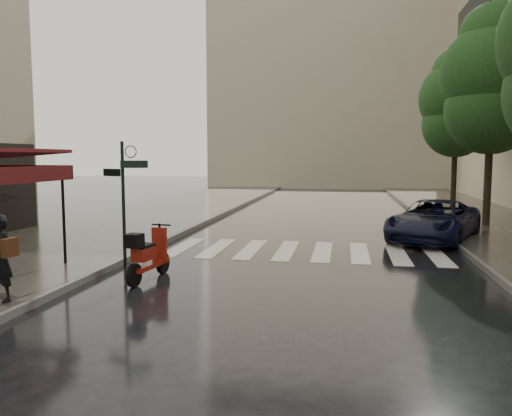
% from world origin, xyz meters
% --- Properties ---
extents(ground, '(120.00, 120.00, 0.00)m').
position_xyz_m(ground, '(0.00, 0.00, 0.00)').
color(ground, black).
rests_on(ground, ground).
extents(sidewalk_near, '(6.00, 60.00, 0.12)m').
position_xyz_m(sidewalk_near, '(-4.50, 12.00, 0.06)').
color(sidewalk_near, '#38332D').
rests_on(sidewalk_near, ground).
extents(sidewalk_far, '(5.50, 60.00, 0.12)m').
position_xyz_m(sidewalk_far, '(10.25, 12.00, 0.06)').
color(sidewalk_far, '#38332D').
rests_on(sidewalk_far, ground).
extents(curb_near, '(0.12, 60.00, 0.16)m').
position_xyz_m(curb_near, '(-1.45, 12.00, 0.07)').
color(curb_near, '#595651').
rests_on(curb_near, ground).
extents(curb_far, '(0.12, 60.00, 0.16)m').
position_xyz_m(curb_far, '(7.45, 12.00, 0.07)').
color(curb_far, '#595651').
rests_on(curb_far, ground).
extents(crosswalk, '(7.85, 3.20, 0.01)m').
position_xyz_m(crosswalk, '(2.98, 6.00, 0.01)').
color(crosswalk, silver).
rests_on(crosswalk, ground).
extents(signpost, '(1.17, 0.29, 3.10)m').
position_xyz_m(signpost, '(-1.19, 3.00, 1.83)').
color(signpost, black).
rests_on(signpost, ground).
extents(backdrop_building, '(22.00, 6.00, 20.00)m').
position_xyz_m(backdrop_building, '(3.00, 38.00, 10.00)').
color(backdrop_building, tan).
rests_on(backdrop_building, ground).
extents(tree_mid, '(3.80, 3.80, 8.34)m').
position_xyz_m(tree_mid, '(9.50, 12.00, 5.59)').
color(tree_mid, black).
rests_on(tree_mid, sidewalk_far).
extents(tree_far, '(3.80, 3.80, 8.16)m').
position_xyz_m(tree_far, '(9.70, 19.00, 5.46)').
color(tree_far, black).
rests_on(tree_far, sidewalk_far).
extents(scooter, '(0.56, 1.79, 1.18)m').
position_xyz_m(scooter, '(-0.16, 1.91, 0.55)').
color(scooter, black).
rests_on(scooter, ground).
extents(parked_car, '(3.92, 5.25, 1.32)m').
position_xyz_m(parked_car, '(7.00, 8.61, 0.66)').
color(parked_car, black).
rests_on(parked_car, ground).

